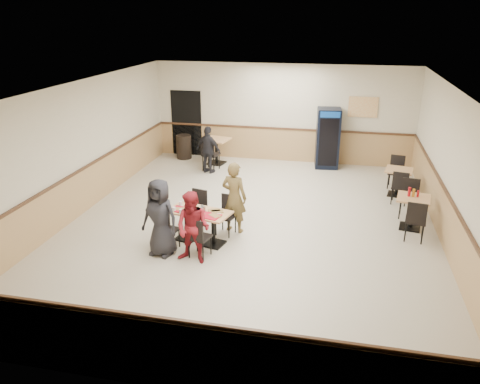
% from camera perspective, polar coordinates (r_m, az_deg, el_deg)
% --- Properties ---
extents(ground, '(10.00, 10.00, 0.00)m').
position_cam_1_polar(ground, '(10.41, 1.32, -4.00)').
color(ground, beige).
rests_on(ground, ground).
extents(room_shell, '(10.00, 10.00, 10.00)m').
position_cam_1_polar(room_shell, '(12.42, 11.69, 2.63)').
color(room_shell, silver).
rests_on(room_shell, ground).
extents(main_table, '(1.37, 0.91, 0.68)m').
position_cam_1_polar(main_table, '(9.52, -4.95, -3.59)').
color(main_table, black).
rests_on(main_table, ground).
extents(main_chairs, '(1.43, 1.70, 0.86)m').
position_cam_1_polar(main_chairs, '(9.55, -5.18, -3.66)').
color(main_chairs, black).
rests_on(main_chairs, ground).
extents(diner_woman_left, '(0.83, 0.64, 1.53)m').
position_cam_1_polar(diner_woman_left, '(9.02, -9.70, -3.10)').
color(diner_woman_left, black).
rests_on(diner_woman_left, ground).
extents(diner_woman_right, '(0.75, 0.63, 1.40)m').
position_cam_1_polar(diner_woman_right, '(8.68, -5.75, -4.38)').
color(diner_woman_right, maroon).
rests_on(diner_woman_right, ground).
extents(diner_man_opposite, '(0.63, 0.49, 1.54)m').
position_cam_1_polar(diner_man_opposite, '(9.84, -0.72, -0.65)').
color(diner_man_opposite, brown).
rests_on(diner_man_opposite, ground).
extents(lone_diner, '(0.87, 0.58, 1.38)m').
position_cam_1_polar(lone_diner, '(13.61, -3.88, 5.14)').
color(lone_diner, black).
rests_on(lone_diner, ground).
extents(tabletop_clutter, '(1.12, 0.63, 0.12)m').
position_cam_1_polar(tabletop_clutter, '(9.37, -5.24, -2.35)').
color(tabletop_clutter, red).
rests_on(tabletop_clutter, main_table).
extents(side_table_near, '(0.78, 0.78, 0.72)m').
position_cam_1_polar(side_table_near, '(10.73, 20.27, -1.81)').
color(side_table_near, black).
rests_on(side_table_near, ground).
extents(side_table_near_chair_south, '(0.49, 0.49, 0.91)m').
position_cam_1_polar(side_table_near_chair_south, '(10.21, 20.64, -3.16)').
color(side_table_near_chair_south, black).
rests_on(side_table_near_chair_south, ground).
extents(side_table_near_chair_north, '(0.49, 0.49, 0.91)m').
position_cam_1_polar(side_table_near_chair_north, '(11.27, 19.91, -0.80)').
color(side_table_near_chair_north, black).
rests_on(side_table_near_chair_north, ground).
extents(side_table_far, '(0.76, 0.76, 0.70)m').
position_cam_1_polar(side_table_far, '(12.57, 18.71, 1.61)').
color(side_table_far, black).
rests_on(side_table_far, ground).
extents(side_table_far_chair_south, '(0.48, 0.48, 0.88)m').
position_cam_1_polar(side_table_far_chair_south, '(12.06, 18.94, 0.66)').
color(side_table_far_chair_south, black).
rests_on(side_table_far_chair_south, ground).
extents(side_table_far_chair_north, '(0.48, 0.48, 0.88)m').
position_cam_1_polar(side_table_far_chair_north, '(13.11, 18.48, 2.31)').
color(side_table_far_chair_north, black).
rests_on(side_table_far_chair_north, ground).
extents(condiment_caddy, '(0.23, 0.06, 0.20)m').
position_cam_1_polar(condiment_caddy, '(10.65, 20.30, -0.06)').
color(condiment_caddy, '#A80C12').
rests_on(condiment_caddy, side_table_near).
extents(back_table, '(0.87, 0.87, 0.79)m').
position_cam_1_polar(back_table, '(14.49, -2.89, 5.47)').
color(back_table, black).
rests_on(back_table, ground).
extents(back_table_chair_lone, '(0.55, 0.55, 1.00)m').
position_cam_1_polar(back_table_chair_lone, '(13.91, -3.57, 4.69)').
color(back_table_chair_lone, black).
rests_on(back_table_chair_lone, ground).
extents(pepsi_cooler, '(0.74, 0.75, 1.79)m').
position_cam_1_polar(pepsi_cooler, '(14.30, 10.64, 6.46)').
color(pepsi_cooler, black).
rests_on(pepsi_cooler, ground).
extents(trash_bin, '(0.48, 0.48, 0.76)m').
position_cam_1_polar(trash_bin, '(15.19, -6.86, 5.50)').
color(trash_bin, black).
rests_on(trash_bin, ground).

